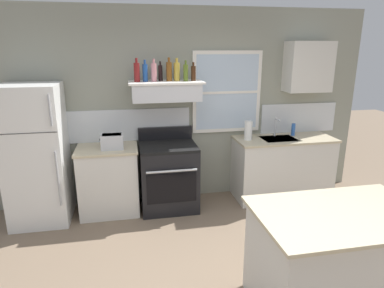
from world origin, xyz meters
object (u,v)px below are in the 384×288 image
object	(u,v)px
bottle_champagne_gold_foil	(177,71)
kitchen_island	(337,261)
bottle_rose_pink	(154,72)
paper_towel_roll	(248,130)
dish_soap_bottle	(293,130)
bottle_amber_wine	(169,71)
bottle_brown_stout	(193,73)
toaster	(112,141)
stove_range	(168,176)
bottle_red_label_wine	(137,72)
bottle_olive_oil_square	(186,72)
refrigerator	(36,155)
bottle_balsamic_dark	(160,73)
bottle_blue_liqueur	(145,72)

from	to	relation	value
bottle_champagne_gold_foil	kitchen_island	xyz separation A→B (m)	(0.98, -2.28, -1.41)
bottle_rose_pink	bottle_champagne_gold_foil	world-z (taller)	bottle_champagne_gold_foil
paper_towel_roll	dish_soap_bottle	world-z (taller)	paper_towel_roll
bottle_amber_wine	bottle_brown_stout	world-z (taller)	bottle_amber_wine
bottle_champagne_gold_foil	kitchen_island	distance (m)	2.85
toaster	stove_range	bearing A→B (deg)	2.74
bottle_red_label_wine	paper_towel_roll	size ratio (longest dim) A/B	1.09
stove_range	bottle_olive_oil_square	world-z (taller)	bottle_olive_oil_square
toaster	bottle_champagne_gold_foil	distance (m)	1.23
stove_range	bottle_amber_wine	size ratio (longest dim) A/B	3.65
refrigerator	bottle_rose_pink	world-z (taller)	bottle_rose_pink
paper_towel_roll	bottle_amber_wine	bearing A→B (deg)	177.19
toaster	dish_soap_bottle	world-z (taller)	toaster
bottle_amber_wine	paper_towel_roll	size ratio (longest dim) A/B	1.11
refrigerator	bottle_champagne_gold_foil	xyz separation A→B (m)	(1.80, 0.13, 0.99)
toaster	paper_towel_roll	xyz separation A→B (m)	(1.86, 0.07, 0.04)
bottle_rose_pink	kitchen_island	size ratio (longest dim) A/B	0.20
bottle_amber_wine	stove_range	bearing A→B (deg)	-117.16
bottle_red_label_wine	bottle_amber_wine	xyz separation A→B (m)	(0.41, 0.03, 0.00)
stove_range	bottle_olive_oil_square	distance (m)	1.41
bottle_amber_wine	bottle_balsamic_dark	bearing A→B (deg)	157.79
bottle_amber_wine	dish_soap_bottle	xyz separation A→B (m)	(1.83, 0.05, -0.87)
bottle_blue_liqueur	bottle_brown_stout	xyz separation A→B (m)	(0.62, -0.02, -0.01)
bottle_amber_wine	paper_towel_roll	xyz separation A→B (m)	(1.10, -0.05, -0.83)
bottle_rose_pink	bottle_red_label_wine	bearing A→B (deg)	-177.91
bottle_rose_pink	bottle_olive_oil_square	bearing A→B (deg)	-4.45
toaster	bottle_balsamic_dark	size ratio (longest dim) A/B	1.19
stove_range	bottle_champagne_gold_foil	distance (m)	1.41
bottle_red_label_wine	bottle_brown_stout	world-z (taller)	bottle_red_label_wine
bottle_red_label_wine	dish_soap_bottle	xyz separation A→B (m)	(2.24, 0.07, -0.87)
bottle_olive_oil_square	bottle_brown_stout	size ratio (longest dim) A/B	1.10
bottle_amber_wine	bottle_olive_oil_square	size ratio (longest dim) A/B	1.14
toaster	dish_soap_bottle	distance (m)	2.61
bottle_red_label_wine	dish_soap_bottle	world-z (taller)	bottle_red_label_wine
stove_range	bottle_rose_pink	size ratio (longest dim) A/B	3.83
toaster	bottle_blue_liqueur	xyz separation A→B (m)	(0.46, 0.12, 0.85)
bottle_olive_oil_square	kitchen_island	distance (m)	2.76
stove_range	paper_towel_roll	xyz separation A→B (m)	(1.14, 0.04, 0.58)
bottle_champagne_gold_foil	bottle_balsamic_dark	bearing A→B (deg)	173.34
stove_range	bottle_champagne_gold_foil	bearing A→B (deg)	36.22
refrigerator	toaster	distance (m)	0.94
bottle_red_label_wine	bottle_amber_wine	world-z (taller)	bottle_amber_wine
bottle_brown_stout	bottle_rose_pink	bearing A→B (deg)	179.01
toaster	bottle_balsamic_dark	bearing A→B (deg)	14.38
bottle_champagne_gold_foil	refrigerator	bearing A→B (deg)	-175.77
toaster	paper_towel_roll	world-z (taller)	paper_towel_roll
stove_range	bottle_rose_pink	world-z (taller)	bottle_rose_pink
refrigerator	kitchen_island	size ratio (longest dim) A/B	1.25
bottle_red_label_wine	dish_soap_bottle	size ratio (longest dim) A/B	1.64
bottle_red_label_wine	paper_towel_roll	bearing A→B (deg)	-0.98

